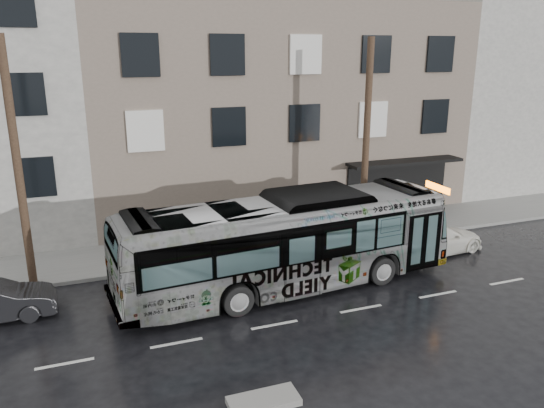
% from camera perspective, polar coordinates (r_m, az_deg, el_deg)
% --- Properties ---
extents(ground, '(120.00, 120.00, 0.00)m').
position_cam_1_polar(ground, '(19.79, -2.32, -9.56)').
color(ground, black).
rests_on(ground, ground).
extents(sidewalk, '(90.00, 3.60, 0.15)m').
position_cam_1_polar(sidewalk, '(24.09, -5.97, -4.59)').
color(sidewalk, gray).
rests_on(sidewalk, ground).
extents(building_taupe, '(20.00, 12.00, 11.00)m').
position_cam_1_polar(building_taupe, '(31.60, -0.98, 10.60)').
color(building_taupe, gray).
rests_on(building_taupe, ground).
extents(building_filler, '(18.00, 12.00, 12.00)m').
position_cam_1_polar(building_filler, '(41.89, 24.86, 11.21)').
color(building_filler, beige).
rests_on(building_filler, ground).
extents(utility_pole_front, '(0.30, 0.30, 9.00)m').
position_cam_1_polar(utility_pole_front, '(23.86, 10.08, 6.44)').
color(utility_pole_front, '#4E3827').
rests_on(utility_pole_front, sidewalk).
extents(utility_pole_rear, '(0.30, 0.30, 9.00)m').
position_cam_1_polar(utility_pole_rear, '(20.74, -25.68, 3.63)').
color(utility_pole_rear, '#4E3827').
rests_on(utility_pole_rear, sidewalk).
extents(sign_post, '(0.06, 0.06, 2.40)m').
position_cam_1_polar(sign_post, '(25.17, 11.88, -0.87)').
color(sign_post, slate).
rests_on(sign_post, sidewalk).
extents(bus, '(13.01, 4.02, 3.57)m').
position_cam_1_polar(bus, '(19.58, 1.59, -4.16)').
color(bus, '#B2B2B2').
rests_on(bus, ground).
extents(white_sedan, '(4.70, 2.39, 1.31)m').
position_cam_1_polar(white_sedan, '(24.36, 17.25, -3.58)').
color(white_sedan, white).
rests_on(white_sedan, ground).
extents(slush_pile, '(1.80, 0.81, 0.18)m').
position_cam_1_polar(slush_pile, '(14.26, -0.91, -20.43)').
color(slush_pile, '#9F9C97').
rests_on(slush_pile, ground).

